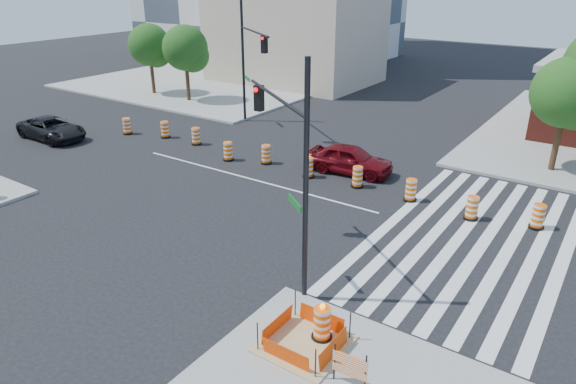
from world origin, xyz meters
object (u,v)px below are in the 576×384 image
signal_pole_se (288,148)px  red_coupe (350,159)px  signal_pole_nw (249,53)px  dark_suv (52,128)px

signal_pole_se → red_coupe: bearing=-37.6°
red_coupe → signal_pole_nw: signal_pole_nw is taller
dark_suv → signal_pole_se: (20.59, -4.44, 3.84)m
red_coupe → signal_pole_se: 10.70m
signal_pole_nw → signal_pole_se: bearing=-11.4°
red_coupe → signal_pole_nw: size_ratio=0.55×
red_coupe → dark_suv: size_ratio=0.90×
dark_suv → signal_pole_se: bearing=-101.5°
red_coupe → signal_pole_se: (2.77, -9.63, 3.77)m
dark_suv → signal_pole_nw: size_ratio=0.61×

